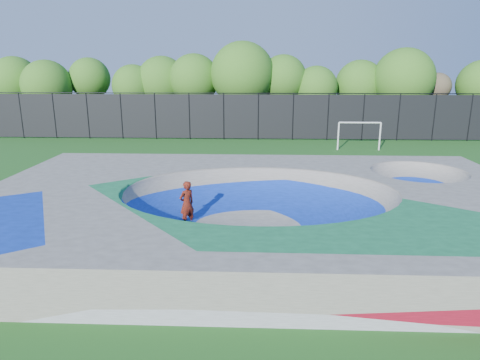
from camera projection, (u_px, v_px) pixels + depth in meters
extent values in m
plane|color=#1A5116|center=(258.00, 226.00, 17.26)|extent=(120.00, 120.00, 0.00)
cube|color=gray|center=(258.00, 208.00, 17.07)|extent=(22.00, 14.00, 1.50)
imported|color=#B0280E|center=(187.00, 204.00, 17.01)|extent=(0.80, 0.79, 1.86)
cube|color=black|center=(188.00, 225.00, 17.25)|extent=(0.64, 0.76, 0.05)
cylinder|color=silver|center=(338.00, 136.00, 32.69)|extent=(0.12, 0.12, 2.10)
cylinder|color=silver|center=(380.00, 137.00, 32.56)|extent=(0.12, 0.12, 2.10)
cylinder|color=silver|center=(360.00, 123.00, 32.35)|extent=(3.15, 0.12, 0.12)
cylinder|color=black|center=(21.00, 116.00, 37.85)|extent=(0.09, 0.09, 4.00)
cylinder|color=black|center=(55.00, 116.00, 37.73)|extent=(0.09, 0.09, 4.00)
cylinder|color=black|center=(88.00, 116.00, 37.61)|extent=(0.09, 0.09, 4.00)
cylinder|color=black|center=(122.00, 116.00, 37.50)|extent=(0.09, 0.09, 4.00)
cylinder|color=black|center=(155.00, 116.00, 37.38)|extent=(0.09, 0.09, 4.00)
cylinder|color=black|center=(190.00, 116.00, 37.26)|extent=(0.09, 0.09, 4.00)
cylinder|color=black|center=(224.00, 117.00, 37.14)|extent=(0.09, 0.09, 4.00)
cylinder|color=black|center=(258.00, 117.00, 37.02)|extent=(0.09, 0.09, 4.00)
cylinder|color=black|center=(293.00, 117.00, 36.91)|extent=(0.09, 0.09, 4.00)
cylinder|color=black|center=(328.00, 117.00, 36.79)|extent=(0.09, 0.09, 4.00)
cylinder|color=black|center=(363.00, 117.00, 36.67)|extent=(0.09, 0.09, 4.00)
cylinder|color=black|center=(398.00, 117.00, 36.55)|extent=(0.09, 0.09, 4.00)
cylinder|color=black|center=(434.00, 118.00, 36.44)|extent=(0.09, 0.09, 4.00)
cylinder|color=black|center=(470.00, 118.00, 36.32)|extent=(0.09, 0.09, 4.00)
cube|color=black|center=(258.00, 117.00, 37.02)|extent=(48.00, 0.03, 3.80)
cylinder|color=black|center=(259.00, 93.00, 36.51)|extent=(48.00, 0.08, 0.08)
cylinder|color=#402C20|center=(20.00, 114.00, 43.58)|extent=(0.44, 0.44, 3.09)
sphere|color=#336A1C|center=(15.00, 80.00, 42.73)|extent=(4.73, 4.73, 4.73)
cylinder|color=#402C20|center=(51.00, 118.00, 42.13)|extent=(0.44, 0.44, 2.68)
sphere|color=#336A1C|center=(47.00, 85.00, 41.32)|extent=(4.80, 4.80, 4.80)
cylinder|color=#402C20|center=(92.00, 111.00, 43.67)|extent=(0.44, 0.44, 3.54)
sphere|color=#336A1C|center=(90.00, 78.00, 42.82)|extent=(4.07, 4.07, 4.07)
cylinder|color=#402C20|center=(135.00, 116.00, 42.62)|extent=(0.44, 0.44, 2.83)
sphere|color=#336A1C|center=(133.00, 86.00, 41.86)|extent=(4.13, 4.13, 4.13)
cylinder|color=#402C20|center=(164.00, 115.00, 42.88)|extent=(0.44, 0.44, 2.98)
sphere|color=#336A1C|center=(162.00, 81.00, 42.02)|extent=(4.88, 4.88, 4.88)
cylinder|color=#402C20|center=(195.00, 115.00, 41.71)|extent=(0.44, 0.44, 3.29)
sphere|color=#336A1C|center=(194.00, 79.00, 40.83)|extent=(4.74, 4.74, 4.74)
cylinder|color=#402C20|center=(242.00, 116.00, 40.91)|extent=(0.44, 0.44, 3.31)
sphere|color=#336A1C|center=(242.00, 74.00, 39.91)|extent=(5.97, 5.97, 5.97)
cylinder|color=#402C20|center=(282.00, 114.00, 41.48)|extent=(0.44, 0.44, 3.46)
sphere|color=#336A1C|center=(283.00, 78.00, 40.61)|extent=(4.44, 4.44, 4.44)
cylinder|color=#402C20|center=(315.00, 118.00, 41.21)|extent=(0.44, 0.44, 2.75)
sphere|color=#336A1C|center=(316.00, 88.00, 40.46)|extent=(4.07, 4.07, 4.07)
cylinder|color=#402C20|center=(357.00, 117.00, 42.19)|extent=(0.44, 0.44, 2.78)
sphere|color=#336A1C|center=(360.00, 84.00, 41.38)|extent=(4.67, 4.67, 4.67)
cylinder|color=#402C20|center=(400.00, 118.00, 40.45)|extent=(0.44, 0.44, 3.00)
sphere|color=#336A1C|center=(404.00, 79.00, 39.52)|extent=(5.62, 5.62, 5.62)
cylinder|color=#402C20|center=(434.00, 115.00, 41.23)|extent=(0.44, 0.44, 3.28)
sphere|color=brown|center=(437.00, 87.00, 40.52)|extent=(2.60, 2.60, 2.60)
cylinder|color=#402C20|center=(477.00, 119.00, 40.23)|extent=(0.44, 0.44, 2.94)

